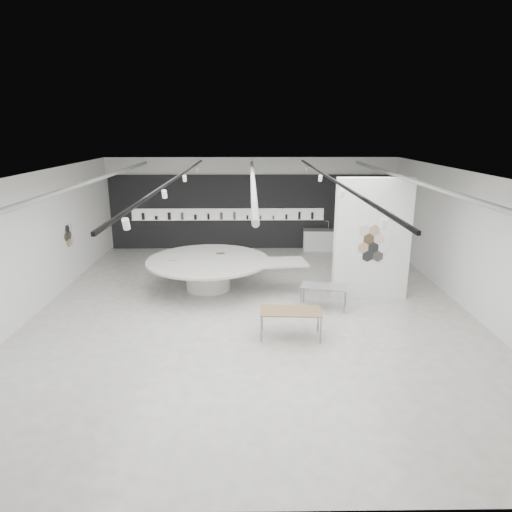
{
  "coord_description": "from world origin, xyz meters",
  "views": [
    {
      "loc": [
        -0.08,
        -11.94,
        4.95
      ],
      "look_at": [
        0.1,
        1.2,
        1.25
      ],
      "focal_mm": 32.0,
      "sensor_mm": 36.0,
      "label": 1
    }
  ],
  "objects_px": {
    "sample_table_stone": "(324,288)",
    "kitchen_counter": "(322,240)",
    "display_island": "(211,270)",
    "partition_column": "(372,239)",
    "sample_table_wood": "(291,312)"
  },
  "relations": [
    {
      "from": "partition_column",
      "to": "sample_table_stone",
      "type": "xyz_separation_m",
      "value": [
        -1.5,
        -0.82,
        -1.2
      ]
    },
    {
      "from": "sample_table_wood",
      "to": "display_island",
      "type": "bearing_deg",
      "value": 122.42
    },
    {
      "from": "display_island",
      "to": "sample_table_wood",
      "type": "relative_size",
      "value": 3.45
    },
    {
      "from": "display_island",
      "to": "kitchen_counter",
      "type": "relative_size",
      "value": 3.33
    },
    {
      "from": "sample_table_wood",
      "to": "kitchen_counter",
      "type": "bearing_deg",
      "value": 76.25
    },
    {
      "from": "sample_table_stone",
      "to": "kitchen_counter",
      "type": "height_order",
      "value": "kitchen_counter"
    },
    {
      "from": "display_island",
      "to": "sample_table_stone",
      "type": "relative_size",
      "value": 3.75
    },
    {
      "from": "sample_table_stone",
      "to": "kitchen_counter",
      "type": "relative_size",
      "value": 0.89
    },
    {
      "from": "partition_column",
      "to": "display_island",
      "type": "distance_m",
      "value": 5.03
    },
    {
      "from": "kitchen_counter",
      "to": "display_island",
      "type": "bearing_deg",
      "value": -128.28
    },
    {
      "from": "display_island",
      "to": "kitchen_counter",
      "type": "xyz_separation_m",
      "value": [
        4.24,
        4.74,
        -0.2
      ]
    },
    {
      "from": "partition_column",
      "to": "sample_table_wood",
      "type": "bearing_deg",
      "value": -134.01
    },
    {
      "from": "partition_column",
      "to": "kitchen_counter",
      "type": "height_order",
      "value": "partition_column"
    },
    {
      "from": "display_island",
      "to": "sample_table_stone",
      "type": "distance_m",
      "value": 3.71
    },
    {
      "from": "sample_table_wood",
      "to": "kitchen_counter",
      "type": "xyz_separation_m",
      "value": [
        2.02,
        8.24,
        -0.2
      ]
    }
  ]
}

